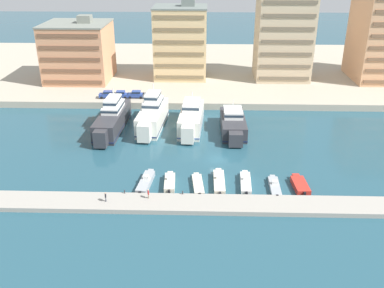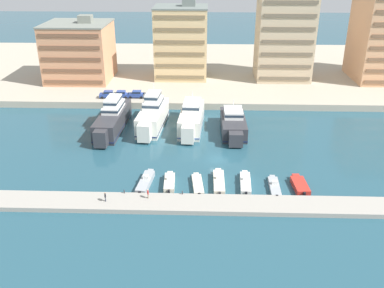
% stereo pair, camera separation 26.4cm
% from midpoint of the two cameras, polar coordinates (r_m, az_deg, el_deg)
% --- Properties ---
extents(ground_plane, '(400.00, 400.00, 0.00)m').
position_cam_midpoint_polar(ground_plane, '(79.37, 3.44, -2.06)').
color(ground_plane, '#234C5B').
extents(quay_promenade, '(180.00, 70.00, 1.62)m').
position_cam_midpoint_polar(quay_promenade, '(136.96, 2.91, 9.91)').
color(quay_promenade, '#ADA38E').
rests_on(quay_promenade, ground).
extents(pier_dock, '(120.00, 4.92, 0.74)m').
position_cam_midpoint_polar(pier_dock, '(65.35, 3.74, -8.06)').
color(pier_dock, '#9E998E').
rests_on(pier_dock, ground).
extents(yacht_charcoal_far_left, '(5.18, 21.11, 8.35)m').
position_cam_midpoint_polar(yacht_charcoal_far_left, '(93.38, -10.47, 3.42)').
color(yacht_charcoal_far_left, '#333338').
rests_on(yacht_charcoal_far_left, ground).
extents(yacht_ivory_left, '(5.83, 18.69, 9.09)m').
position_cam_midpoint_polar(yacht_ivory_left, '(93.21, -5.21, 3.88)').
color(yacht_ivory_left, silver).
rests_on(yacht_ivory_left, ground).
extents(yacht_ivory_mid_left, '(5.41, 18.55, 7.38)m').
position_cam_midpoint_polar(yacht_ivory_mid_left, '(92.27, 0.01, 3.50)').
color(yacht_ivory_mid_left, silver).
rests_on(yacht_ivory_mid_left, ground).
extents(yacht_charcoal_center_left, '(5.19, 16.61, 6.43)m').
position_cam_midpoint_polar(yacht_charcoal_center_left, '(90.79, 5.61, 2.72)').
color(yacht_charcoal_center_left, '#333338').
rests_on(yacht_charcoal_center_left, ground).
extents(motorboat_grey_far_left, '(2.46, 7.90, 1.55)m').
position_cam_midpoint_polar(motorboat_grey_far_left, '(71.23, -6.11, -5.05)').
color(motorboat_grey_far_left, '#9EA3A8').
rests_on(motorboat_grey_far_left, ground).
extents(motorboat_cream_left, '(1.91, 6.43, 1.55)m').
position_cam_midpoint_polar(motorboat_cream_left, '(70.58, -2.91, -5.18)').
color(motorboat_cream_left, beige).
rests_on(motorboat_cream_left, ground).
extents(motorboat_cream_mid_left, '(2.21, 7.12, 0.84)m').
position_cam_midpoint_polar(motorboat_cream_mid_left, '(70.25, 0.87, -5.45)').
color(motorboat_cream_mid_left, beige).
rests_on(motorboat_cream_mid_left, ground).
extents(motorboat_cream_center_left, '(1.81, 8.18, 1.51)m').
position_cam_midpoint_polar(motorboat_cream_center_left, '(70.90, 3.71, -5.08)').
color(motorboat_cream_center_left, beige).
rests_on(motorboat_cream_center_left, ground).
extents(motorboat_white_center, '(1.95, 7.48, 1.49)m').
position_cam_midpoint_polar(motorboat_white_center, '(71.12, 7.24, -5.17)').
color(motorboat_white_center, white).
rests_on(motorboat_white_center, ground).
extents(motorboat_grey_center_right, '(1.73, 6.93, 1.30)m').
position_cam_midpoint_polar(motorboat_grey_center_right, '(71.04, 11.03, -5.60)').
color(motorboat_grey_center_right, '#9EA3A8').
rests_on(motorboat_grey_center_right, ground).
extents(motorboat_red_mid_right, '(2.44, 6.36, 0.94)m').
position_cam_midpoint_polar(motorboat_red_mid_right, '(72.17, 14.27, -5.34)').
color(motorboat_red_mid_right, red).
rests_on(motorboat_red_mid_right, ground).
extents(car_blue_far_left, '(4.21, 2.15, 1.80)m').
position_cam_midpoint_polar(car_blue_far_left, '(108.99, -11.06, 6.56)').
color(car_blue_far_left, '#28428E').
rests_on(car_blue_far_left, quay_promenade).
extents(car_blue_left, '(4.12, 1.95, 1.80)m').
position_cam_midpoint_polar(car_blue_left, '(108.39, -9.40, 6.59)').
color(car_blue_left, '#28428E').
rests_on(car_blue_left, quay_promenade).
extents(car_blue_mid_left, '(4.12, 1.96, 1.80)m').
position_cam_midpoint_polar(car_blue_mid_left, '(107.90, -7.35, 6.63)').
color(car_blue_mid_left, '#28428E').
rests_on(car_blue_mid_left, quay_promenade).
extents(car_grey_center_left, '(4.16, 2.04, 1.80)m').
position_cam_midpoint_polar(car_grey_center_left, '(107.45, -5.32, 6.65)').
color(car_grey_center_left, slate).
rests_on(car_grey_center_left, quay_promenade).
extents(apartment_block_far_left, '(17.46, 16.94, 17.63)m').
position_cam_midpoint_polar(apartment_block_far_left, '(125.66, -14.71, 11.87)').
color(apartment_block_far_left, tan).
rests_on(apartment_block_far_left, quay_promenade).
extents(apartment_block_left, '(14.75, 13.15, 21.67)m').
position_cam_midpoint_polar(apartment_block_left, '(123.76, -1.37, 13.43)').
color(apartment_block_left, '#E0BC84').
rests_on(apartment_block_left, quay_promenade).
extents(apartment_block_mid_left, '(15.18, 12.71, 28.92)m').
position_cam_midpoint_polar(apartment_block_mid_left, '(124.02, 12.33, 14.62)').
color(apartment_block_mid_left, '#C6AD89').
rests_on(apartment_block_mid_left, quay_promenade).
extents(pedestrian_near_edge, '(0.28, 0.59, 1.54)m').
position_cam_midpoint_polar(pedestrian_near_edge, '(66.14, -11.39, -6.81)').
color(pedestrian_near_edge, '#282D3D').
rests_on(pedestrian_near_edge, pier_dock).
extents(pedestrian_mid_deck, '(0.32, 0.58, 1.55)m').
position_cam_midpoint_polar(pedestrian_mid_deck, '(65.94, -5.79, -6.50)').
color(pedestrian_mid_deck, '#7A6B56').
rests_on(pedestrian_mid_deck, pier_dock).
extents(bollard_west, '(0.20, 0.20, 0.61)m').
position_cam_midpoint_polar(bollard_west, '(67.95, -8.91, -6.25)').
color(bollard_west, '#2D2D33').
rests_on(bollard_west, pier_dock).
extents(bollard_west_mid, '(0.20, 0.20, 0.61)m').
position_cam_midpoint_polar(bollard_west_mid, '(66.89, -1.18, -6.46)').
color(bollard_west_mid, '#2D2D33').
rests_on(bollard_west_mid, pier_dock).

